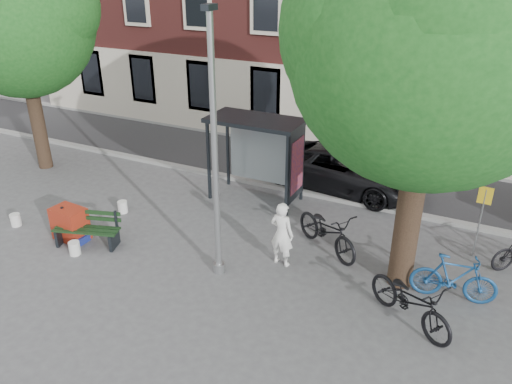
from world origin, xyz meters
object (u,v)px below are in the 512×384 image
at_px(painter, 282,234).
at_px(red_stand, 70,224).
at_px(lamppost, 215,165).
at_px(bike_b, 454,278).
at_px(bench, 88,230).
at_px(notice_sign, 483,207).
at_px(bike_c, 327,230).
at_px(bus_shelter, 269,142).
at_px(bike_a, 411,300).
at_px(car_dark, 345,169).

bearing_deg(painter, red_stand, 20.53).
relative_size(lamppost, bike_b, 3.31).
relative_size(bench, notice_sign, 0.94).
bearing_deg(bench, painter, -1.81).
bearing_deg(lamppost, bike_c, 46.11).
relative_size(bike_c, notice_sign, 1.18).
xyz_separation_m(painter, bike_b, (3.96, 0.37, -0.28)).
distance_m(lamppost, bench, 4.46).
height_order(bus_shelter, red_stand, bus_shelter).
bearing_deg(bike_b, bus_shelter, 56.39).
height_order(bench, red_stand, red_stand).
distance_m(bus_shelter, notice_sign, 6.11).
distance_m(bench, bike_b, 9.08).
bearing_deg(red_stand, bike_a, 3.33).
distance_m(painter, bench, 5.16).
bearing_deg(red_stand, notice_sign, 21.61).
bearing_deg(notice_sign, car_dark, 153.01).
height_order(bus_shelter, bike_c, bus_shelter).
relative_size(car_dark, notice_sign, 2.57).
distance_m(bike_b, notice_sign, 2.31).
xyz_separation_m(bike_b, bike_c, (-3.16, 0.71, 0.04)).
xyz_separation_m(lamppost, notice_sign, (5.45, 3.50, -1.39)).
distance_m(lamppost, car_dark, 6.48).
xyz_separation_m(bench, bike_a, (8.21, 0.53, 0.16)).
xyz_separation_m(bus_shelter, bike_b, (5.77, -2.74, -1.36)).
xyz_separation_m(bench, red_stand, (-0.62, 0.01, 0.04)).
xyz_separation_m(bike_c, red_stand, (-6.37, -2.47, -0.14)).
relative_size(bench, bike_c, 0.80).
distance_m(red_stand, notice_sign, 10.60).
xyz_separation_m(bench, car_dark, (5.00, 6.40, 0.28)).
xyz_separation_m(bench, bike_b, (8.91, 1.77, 0.15)).
distance_m(bike_c, red_stand, 6.83).
bearing_deg(lamppost, red_stand, -174.93).
height_order(painter, bike_b, painter).
relative_size(bike_a, red_stand, 2.42).
relative_size(painter, bike_a, 0.77).
bearing_deg(bus_shelter, lamppost, -81.57).
height_order(painter, bench, painter).
height_order(lamppost, bench, lamppost).
relative_size(bike_c, car_dark, 0.46).
xyz_separation_m(lamppost, bike_b, (5.16, 1.37, -2.23)).
bearing_deg(notice_sign, bus_shelter, 178.11).
distance_m(painter, red_stand, 5.75).
relative_size(bench, red_stand, 2.01).
height_order(bus_shelter, bike_b, bus_shelter).
height_order(bike_b, car_dark, car_dark).
distance_m(lamppost, red_stand, 4.97).
relative_size(bus_shelter, bike_b, 1.54).
xyz_separation_m(bike_a, bike_c, (-2.46, 1.95, 0.02)).
height_order(bike_a, car_dark, car_dark).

